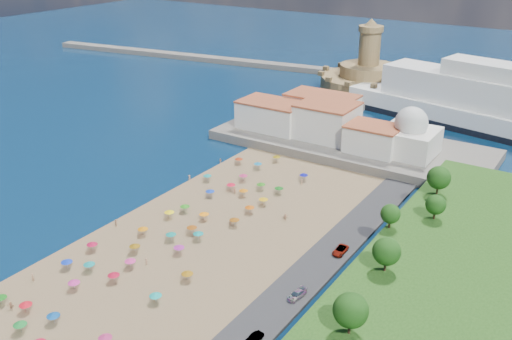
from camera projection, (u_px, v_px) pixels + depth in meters
The scene contains 11 objects.
ground at pixel (186, 231), 137.20m from camera, with size 700.00×700.00×0.00m, color #071938.
terrace at pixel (351, 144), 187.84m from camera, with size 90.00×36.00×3.00m, color #59544C.
jetty at pixel (336, 108), 225.96m from camera, with size 18.00×70.00×2.40m, color #59544C.
breakwater at pixel (209, 59), 309.75m from camera, with size 200.00×7.00×2.60m, color #59544C.
waterfront_buildings at pixel (317, 118), 192.37m from camera, with size 57.00×29.00×11.00m.
domed_building at pixel (410, 136), 173.33m from camera, with size 16.00×16.00×15.00m.
fortress at pixel (367, 79), 246.92m from camera, with size 40.00×40.00×32.40m.
beach_parasols at pixel (150, 243), 127.92m from camera, with size 30.34×115.70×2.20m.
beachgoers at pixel (177, 226), 137.29m from camera, with size 36.81×97.34×1.88m.
parked_cars at pixel (300, 292), 112.11m from camera, with size 2.65×51.14×1.41m.
hillside_trees at pixel (361, 275), 101.78m from camera, with size 13.30×105.76×7.53m.
Camera 1 is at (79.88, -91.59, 67.53)m, focal length 40.00 mm.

